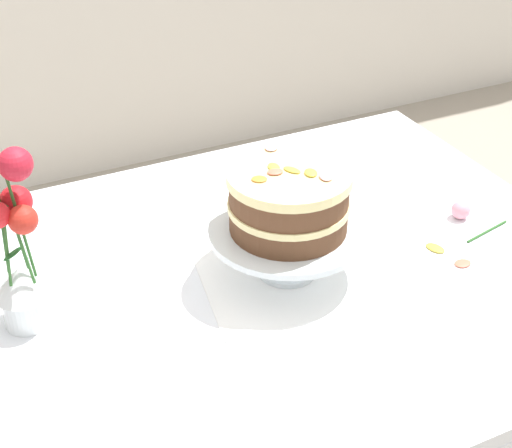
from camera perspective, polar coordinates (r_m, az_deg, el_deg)
The scene contains 8 objects.
dining_table at distance 1.51m, azimuth -1.12°, elevation -7.34°, with size 1.40×1.00×0.74m.
linen_napkin at distance 1.49m, azimuth 2.22°, elevation -3.46°, with size 0.32×0.32×0.00m, color white.
cake_stand at distance 1.45m, azimuth 2.29°, elevation -0.84°, with size 0.29×0.29×0.10m.
layer_cake at distance 1.41m, azimuth 2.36°, elevation 1.74°, with size 0.22×0.22×0.12m.
flower_vase at distance 1.34m, azimuth -16.88°, elevation -1.72°, with size 0.11×0.10×0.33m.
fallen_rose at distance 1.69m, azimuth 14.51°, elevation 0.91°, with size 0.12×0.10×0.04m.
loose_petal_1 at distance 1.56m, azimuth 14.57°, elevation -2.74°, with size 0.03×0.03×0.00m, color #E56B51.
loose_petal_3 at distance 1.59m, azimuth 12.71°, elevation -1.68°, with size 0.04×0.03×0.01m, color yellow.
Camera 1 is at (-0.48, -1.07, 1.62)m, focal length 55.91 mm.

